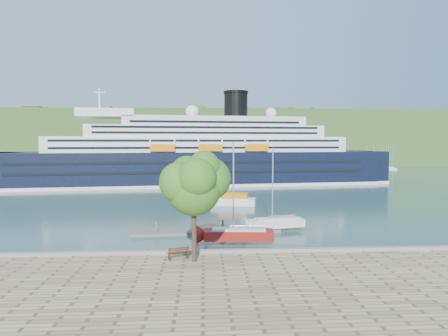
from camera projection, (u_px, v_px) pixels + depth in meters
ground at (203, 264)px, 32.04m from camera, size 400.00×400.00×0.00m
far_hillside at (203, 139)px, 175.63m from camera, size 400.00×50.00×24.00m
quay_coping at (203, 251)px, 31.76m from camera, size 220.00×0.50×0.30m
cruise_ship at (192, 138)px, 90.73m from camera, size 103.10×25.84×22.93m
park_bench at (178, 252)px, 30.13m from camera, size 1.89×1.16×1.13m
promenade_tree at (194, 202)px, 29.31m from camera, size 5.71×5.71×9.45m
floating_pontoon at (206, 232)px, 42.81m from camera, size 17.01×3.28×0.38m
sailboat_red at (239, 196)px, 37.72m from camera, size 7.87×2.74×9.98m
sailboat_white_far at (277, 192)px, 43.55m from camera, size 7.44×3.35×9.29m
tender_launch at (233, 199)px, 61.94m from camera, size 7.75×4.22×2.03m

